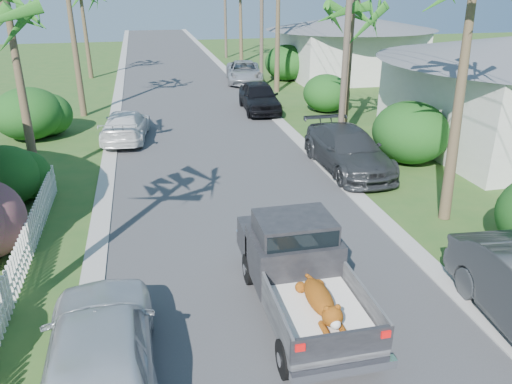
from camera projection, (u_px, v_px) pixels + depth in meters
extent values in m
plane|color=#2E5720|center=(315.00, 383.00, 9.29)|extent=(120.00, 120.00, 0.00)
cube|color=#38383A|center=(187.00, 99.00, 31.74)|extent=(8.00, 100.00, 0.02)
cube|color=#A5A39E|center=(117.00, 102.00, 30.86)|extent=(0.60, 100.00, 0.06)
cube|color=#A5A39E|center=(253.00, 95.00, 32.61)|extent=(0.60, 100.00, 0.06)
cylinder|color=black|center=(287.00, 359.00, 9.36)|extent=(0.28, 0.76, 0.76)
cylinder|color=black|center=(371.00, 345.00, 9.70)|extent=(0.28, 0.76, 0.76)
cylinder|color=black|center=(251.00, 269.00, 12.28)|extent=(0.28, 0.76, 0.76)
cylinder|color=black|center=(316.00, 261.00, 12.62)|extent=(0.28, 0.76, 0.76)
cube|color=slate|center=(319.00, 321.00, 10.02)|extent=(1.90, 2.40, 0.24)
cube|color=slate|center=(275.00, 311.00, 9.68)|extent=(0.06, 2.40, 0.55)
cube|color=slate|center=(363.00, 299.00, 10.06)|extent=(0.06, 2.40, 0.55)
cube|color=black|center=(342.00, 344.00, 8.83)|extent=(1.92, 0.08, 0.52)
cube|color=silver|center=(344.00, 370.00, 8.85)|extent=(1.98, 0.18, 0.18)
cube|color=red|center=(300.00, 348.00, 8.57)|extent=(0.18, 0.05, 0.14)
cube|color=red|center=(386.00, 334.00, 8.90)|extent=(0.18, 0.05, 0.14)
cube|color=black|center=(293.00, 256.00, 11.51)|extent=(1.94, 1.65, 1.10)
cube|color=black|center=(294.00, 228.00, 11.23)|extent=(1.70, 1.35, 0.55)
cube|color=black|center=(303.00, 244.00, 10.64)|extent=(1.60, 0.05, 0.45)
cube|color=black|center=(279.00, 237.00, 12.69)|extent=(1.94, 1.20, 0.80)
cube|color=white|center=(320.00, 312.00, 9.94)|extent=(1.70, 2.10, 0.16)
ellipsoid|color=orange|center=(319.00, 297.00, 9.91)|extent=(0.48, 1.25, 0.43)
sphere|color=orange|center=(332.00, 316.00, 9.21)|extent=(0.40, 0.40, 0.40)
ellipsoid|color=white|center=(318.00, 301.00, 9.95)|extent=(0.32, 0.86, 0.18)
imported|color=#303336|center=(348.00, 150.00, 19.59)|extent=(2.33, 5.54, 1.60)
imported|color=black|center=(259.00, 97.00, 28.47)|extent=(2.18, 4.92, 1.65)
imported|color=#B5B7BD|center=(244.00, 72.00, 36.68)|extent=(3.22, 5.72, 1.51)
imported|color=silver|center=(99.00, 353.00, 8.80)|extent=(2.14, 5.06, 1.71)
imported|color=white|center=(126.00, 126.00, 23.33)|extent=(2.46, 4.91, 1.37)
cone|color=brown|center=(23.00, 99.00, 17.48)|extent=(0.36, 0.61, 6.21)
cone|color=brown|center=(74.00, 41.00, 26.27)|extent=(0.36, 0.36, 8.00)
cone|color=brown|center=(86.00, 35.00, 37.24)|extent=(0.36, 0.75, 6.51)
cone|color=brown|center=(459.00, 99.00, 14.50)|extent=(0.36, 0.73, 7.51)
cone|color=brown|center=(348.00, 74.00, 22.94)|extent=(0.36, 0.54, 6.01)
cone|color=brown|center=(278.00, 28.00, 32.31)|extent=(0.36, 0.36, 8.20)
cone|color=brown|center=(241.00, 23.00, 45.22)|extent=(0.36, 0.63, 6.81)
ellipsoid|color=#144718|center=(3.00, 176.00, 16.38)|extent=(2.40, 2.64, 2.00)
ellipsoid|color=#144718|center=(29.00, 114.00, 23.37)|extent=(3.20, 3.52, 2.40)
ellipsoid|color=#144718|center=(410.00, 132.00, 20.27)|extent=(3.00, 3.30, 2.50)
ellipsoid|color=#144718|center=(326.00, 93.00, 28.37)|extent=(2.60, 2.86, 2.10)
ellipsoid|color=#144718|center=(286.00, 63.00, 37.36)|extent=(3.20, 3.52, 2.60)
cube|color=white|center=(24.00, 252.00, 12.81)|extent=(0.10, 11.00, 1.00)
cube|color=silver|center=(508.00, 105.00, 21.97)|extent=(8.00, 9.00, 3.80)
cube|color=silver|center=(349.00, 54.00, 38.18)|extent=(9.00, 8.00, 3.60)
cone|color=#595B60|center=(352.00, 22.00, 37.28)|extent=(6.48, 6.48, 1.00)
cylinder|color=brown|center=(346.00, 45.00, 20.35)|extent=(0.26, 0.26, 9.00)
cylinder|color=brown|center=(262.00, 20.00, 33.83)|extent=(0.26, 0.26, 9.00)
cylinder|color=brown|center=(225.00, 9.00, 47.30)|extent=(0.26, 0.26, 9.00)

